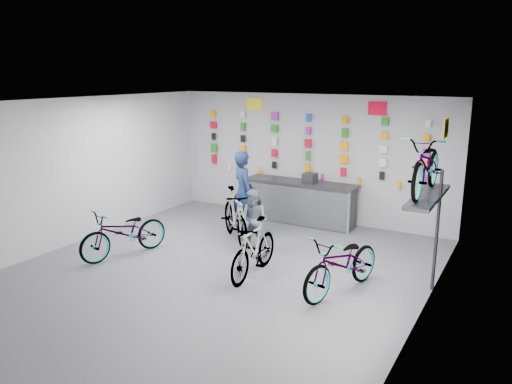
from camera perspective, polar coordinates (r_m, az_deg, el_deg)
The scene contains 20 objects.
floor at distance 9.04m, azimuth -4.54°, elevation -9.18°, with size 8.00×8.00×0.00m, color #4B4B50.
ceiling at distance 8.36m, azimuth -4.93°, elevation 10.16°, with size 8.00×8.00×0.00m, color white.
wall_back at distance 12.03m, azimuth 6.07°, elevation 3.94°, with size 7.00×7.00×0.00m, color #B9B9BC.
wall_left at distance 10.90m, azimuth -20.13°, elevation 2.20°, with size 8.00×8.00×0.00m, color #B9B9BC.
wall_right at distance 7.27m, azimuth 18.78°, elevation -3.05°, with size 8.00×8.00×0.00m, color #B9B9BC.
counter at distance 11.83m, azimuth 5.05°, elevation -1.22°, with size 2.70×0.66×1.00m.
merch_wall at distance 11.94m, azimuth 5.77°, elevation 5.28°, with size 5.57×0.08×1.55m.
wall_bracket at distance 8.45m, azimuth 19.22°, elevation -1.07°, with size 0.39×1.90×2.00m.
sign_left at distance 12.54m, azimuth -0.21°, elevation 10.02°, with size 0.42×0.02×0.30m, color yellow.
sign_right at distance 11.33m, azimuth 13.71°, elevation 9.27°, with size 0.42×0.02×0.30m, color red.
sign_side at distance 8.22m, azimuth 20.90°, elevation 6.83°, with size 0.02×0.40×0.30m, color yellow.
bike_left at distance 9.97m, azimuth -14.82°, elevation -4.48°, with size 0.64×1.82×0.96m, color gray.
bike_center at distance 8.71m, azimuth -0.25°, elevation -6.48°, with size 0.47×1.67×1.01m, color gray.
bike_right at distance 8.19m, azimuth 9.87°, elevation -8.06°, with size 0.66×1.89×0.99m, color gray.
bike_service at distance 10.40m, azimuth -2.38°, elevation -2.77°, with size 0.53×1.89×1.14m, color gray.
bike_wall at distance 8.34m, azimuth 19.00°, elevation 2.91°, with size 0.63×1.80×0.95m, color gray.
clerk at distance 10.96m, azimuth -1.47°, elevation -0.03°, with size 0.67×0.44×1.84m, color #132246.
customer at distance 9.96m, azimuth -0.22°, elevation -3.24°, with size 0.59×0.46×1.22m, color slate.
spare_wheel at distance 12.10m, azimuth -1.08°, elevation -1.42°, with size 0.76×0.27×0.75m.
register at distance 11.60m, azimuth 6.19°, elevation 1.63°, with size 0.28×0.30×0.22m, color black.
Camera 1 is at (4.72, -6.88, 3.47)m, focal length 35.00 mm.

